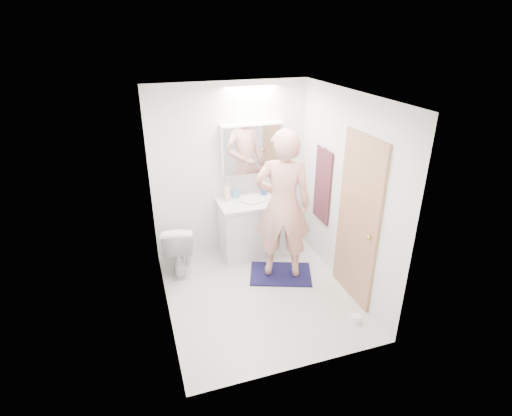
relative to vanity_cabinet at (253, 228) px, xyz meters
name	(u,v)px	position (x,y,z in m)	size (l,w,h in m)	color
floor	(258,293)	(-0.23, -0.96, -0.39)	(2.50, 2.50, 0.00)	silver
ceiling	(259,96)	(-0.23, -0.96, 2.01)	(2.50, 2.50, 0.00)	white
wall_back	(230,170)	(-0.23, 0.29, 0.81)	(2.50, 2.50, 0.00)	white
wall_front	(305,263)	(-0.23, -2.21, 0.81)	(2.50, 2.50, 0.00)	white
wall_left	(159,219)	(-1.33, -0.96, 0.81)	(2.50, 2.50, 0.00)	white
wall_right	(346,194)	(0.87, -0.96, 0.81)	(2.50, 2.50, 0.00)	white
vanity_cabinet	(253,228)	(0.00, 0.00, 0.00)	(0.90, 0.55, 0.78)	silver
countertop	(252,202)	(0.00, 0.00, 0.41)	(0.95, 0.58, 0.04)	white
sink_basin	(252,199)	(0.00, 0.03, 0.45)	(0.36, 0.36, 0.03)	white
faucet	(248,190)	(0.00, 0.22, 0.51)	(0.02, 0.02, 0.16)	silver
medicine_cabinet	(252,149)	(0.07, 0.21, 1.11)	(0.88, 0.14, 0.70)	white
mirror_panel	(254,150)	(0.07, 0.13, 1.11)	(0.84, 0.01, 0.66)	silver
toilet	(180,246)	(-1.06, -0.11, -0.04)	(0.40, 0.69, 0.71)	white
bath_rug	(281,274)	(0.17, -0.68, -0.38)	(0.80, 0.55, 0.02)	#151441
person	(283,206)	(0.17, -0.68, 0.63)	(0.71, 0.46, 1.94)	#DE9885
door	(358,221)	(0.85, -1.31, 0.61)	(0.04, 0.80, 2.00)	tan
door_knob	(369,238)	(0.81, -1.61, 0.56)	(0.06, 0.06, 0.06)	gold
towel	(322,185)	(0.84, -0.41, 0.71)	(0.02, 0.42, 1.00)	#131B3B
towel_hook	(324,148)	(0.83, -0.41, 1.23)	(0.02, 0.02, 0.07)	silver
soap_bottle_a	(227,191)	(-0.32, 0.15, 0.56)	(0.10, 0.10, 0.25)	beige
soap_bottle_b	(236,192)	(-0.18, 0.18, 0.51)	(0.07, 0.08, 0.16)	#5FA3CB
toothbrush_cup	(264,191)	(0.22, 0.16, 0.48)	(0.11, 0.11, 0.10)	#3E5CBC
toilet_paper_roll	(356,319)	(0.62, -1.82, -0.34)	(0.11, 0.11, 0.10)	white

